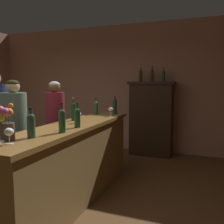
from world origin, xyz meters
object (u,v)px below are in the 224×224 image
Objects in this scene: wine_bottle_merlot at (62,120)px; bar_counter at (73,163)px; display_bottle_midleft at (152,75)px; flower_arrangement at (6,122)px; wine_glass_mid at (78,115)px; patron_tall at (55,124)px; wine_bottle_chardonnay at (115,105)px; wine_glass_rear at (111,110)px; patron_by_cabinet at (15,133)px; display_bottle_center at (163,75)px; wine_bottle_pinot at (96,107)px; display_bottle_left at (141,75)px; wine_bottle_syrah at (77,117)px; wine_glass_front at (9,132)px; display_cabinet at (151,117)px; wine_bottle_riesling at (31,124)px; wine_bottle_malbec at (73,111)px.

bar_counter is at bearing 108.93° from wine_bottle_merlot.
flower_arrangement is at bearing -100.01° from display_bottle_midleft.
wine_glass_mid is at bearing -101.78° from display_bottle_midleft.
bar_counter is 1.74× the size of patron_tall.
wine_glass_mid is (-0.13, -1.07, -0.04)m from wine_bottle_chardonnay.
patron_by_cabinet reaches higher than wine_glass_rear.
wine_glass_rear is at bearing 79.79° from bar_counter.
display_bottle_center is (0.58, 1.59, 0.60)m from wine_glass_rear.
patron_tall is 0.99× the size of patron_by_cabinet.
wine_bottle_pinot is 1.62m from display_bottle_left.
wine_bottle_syrah is at bearing -75.20° from wine_bottle_pinot.
wine_bottle_chardonnay is 2.24m from flower_arrangement.
wine_glass_front is at bearing -89.20° from bar_counter.
display_bottle_center is at bearing 0.00° from display_cabinet.
display_bottle_left is at bearing 83.98° from flower_arrangement.
patron_by_cabinet is at bearing -163.57° from wine_glass_mid.
display_bottle_left is at bearing 86.21° from wine_glass_front.
wine_bottle_riesling is 2.06m from wine_bottle_chardonnay.
display_cabinet reaches higher than wine_bottle_pinot.
flower_arrangement is (0.04, -1.31, 0.03)m from wine_bottle_malbec.
wine_glass_rear is (-0.34, -1.59, 0.30)m from display_cabinet.
patron_by_cabinet is at bearing 176.26° from wine_bottle_syrah.
wine_glass_front is 0.45× the size of display_bottle_left.
wine_bottle_merlot is at bearing 60.13° from flower_arrangement.
bar_counter is 19.55× the size of wine_glass_rear.
wine_bottle_riesling is 0.86× the size of flower_arrangement.
display_bottle_left is (0.26, 2.55, 1.22)m from bar_counter.
display_cabinet reaches higher than patron_tall.
wine_bottle_riesling is 1.00× the size of display_bottle_center.
patron_by_cabinet is at bearing -117.16° from display_cabinet.
wine_bottle_merlot is 1.46m from wine_glass_rear.
display_bottle_center is 2.50m from patron_tall.
wine_bottle_chardonnay is (0.30, 0.14, 0.02)m from wine_bottle_pinot.
wine_glass_rear is (0.33, 0.65, -0.04)m from wine_bottle_malbec.
patron_tall is (-1.26, -1.81, 0.05)m from display_cabinet.
wine_bottle_riesling reaches higher than wine_glass_mid.
wine_bottle_riesling is 3.46m from display_bottle_midleft.
wine_bottle_malbec is at bearing 111.87° from wine_bottle_merlot.
wine_bottle_pinot is at bearing 98.27° from bar_counter.
patron_by_cabinet is (-1.02, 0.07, -0.28)m from wine_bottle_syrah.
display_bottle_midleft reaches higher than wine_bottle_pinot.
display_bottle_midleft reaches higher than wine_bottle_riesling.
wine_bottle_riesling reaches higher than bar_counter.
wine_glass_mid is 1.05× the size of wine_glass_rear.
wine_bottle_syrah is at bearing -43.58° from bar_counter.
display_bottle_center is (0.74, 2.39, 0.59)m from wine_glass_mid.
display_cabinet is at bearing -180.00° from display_bottle_midleft.
wine_bottle_merlot is 1.02× the size of display_bottle_left.
wine_glass_front is (0.17, -2.19, -0.02)m from wine_bottle_pinot.
display_bottle_center is at bearing 93.25° from patron_tall.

